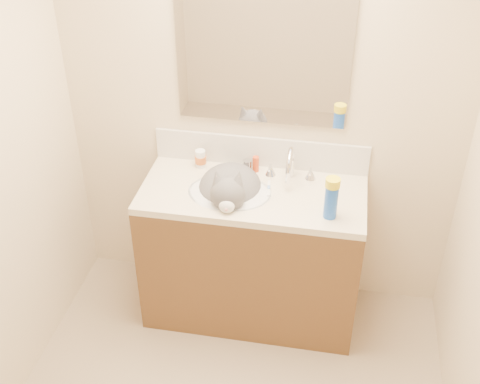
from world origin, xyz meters
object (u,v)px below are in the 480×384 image
at_px(spray_can, 331,202).
at_px(pill_bottle, 201,159).
at_px(faucet, 290,167).
at_px(basin, 230,203).
at_px(amber_bottle, 256,164).
at_px(vanity_cabinet, 252,256).
at_px(cat, 230,191).
at_px(silver_jar, 248,165).

bearing_deg(spray_can, pill_bottle, 154.89).
bearing_deg(faucet, spray_can, -51.27).
xyz_separation_m(basin, spray_can, (0.53, -0.13, 0.16)).
distance_m(faucet, amber_bottle, 0.21).
relative_size(vanity_cabinet, amber_bottle, 13.24).
height_order(faucet, spray_can, faucet).
distance_m(basin, amber_bottle, 0.28).
relative_size(faucet, cat, 0.56).
distance_m(cat, silver_jar, 0.22).
distance_m(faucet, spray_can, 0.37).
bearing_deg(faucet, basin, -150.88).
height_order(cat, spray_can, cat).
bearing_deg(vanity_cabinet, silver_jar, 107.08).
distance_m(vanity_cabinet, amber_bottle, 0.53).
distance_m(vanity_cabinet, faucet, 0.58).
xyz_separation_m(basin, amber_bottle, (0.10, 0.23, 0.12)).
bearing_deg(basin, cat, 96.22).
bearing_deg(silver_jar, pill_bottle, -176.19).
relative_size(vanity_cabinet, silver_jar, 20.70).
distance_m(pill_bottle, amber_bottle, 0.31).
height_order(vanity_cabinet, spray_can, spray_can).
height_order(basin, silver_jar, silver_jar).
distance_m(vanity_cabinet, pill_bottle, 0.63).
xyz_separation_m(amber_bottle, spray_can, (0.43, -0.36, 0.05)).
bearing_deg(basin, faucet, 29.12).
bearing_deg(amber_bottle, cat, -117.96).
bearing_deg(pill_bottle, amber_bottle, 1.36).
distance_m(faucet, cat, 0.35).
bearing_deg(cat, silver_jar, 67.12).
bearing_deg(spray_can, cat, 163.86).
relative_size(pill_bottle, spray_can, 0.56).
bearing_deg(silver_jar, faucet, -16.83).
bearing_deg(silver_jar, cat, -105.50).
relative_size(basin, pill_bottle, 4.37).
bearing_deg(cat, spray_can, -23.52).
relative_size(basin, faucet, 1.61).
height_order(basin, faucet, faucet).
xyz_separation_m(vanity_cabinet, silver_jar, (-0.06, 0.21, 0.48)).
bearing_deg(cat, amber_bottle, 54.66).
height_order(vanity_cabinet, cat, cat).
bearing_deg(faucet, vanity_cabinet, -142.71).
distance_m(cat, pill_bottle, 0.29).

